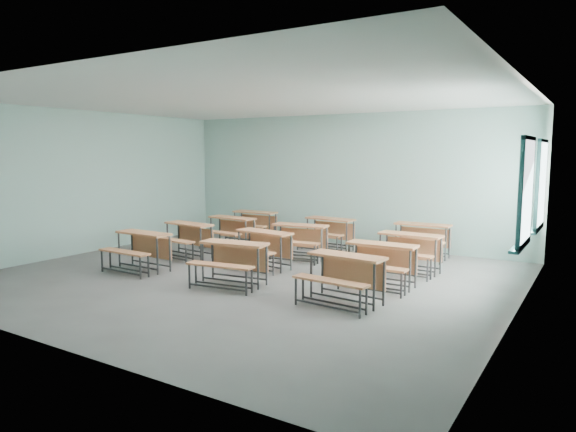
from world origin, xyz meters
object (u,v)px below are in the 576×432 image
object	(u,v)px
desk_unit_r1c2	(380,258)
desk_unit_r0c2	(343,272)
desk_unit_r0c0	(140,245)
desk_unit_r3c1	(328,229)
desk_unit_r1c1	(261,244)
desk_unit_r2c2	(408,247)
desk_unit_r0c1	(231,257)
desk_unit_r1c0	(185,235)
desk_unit_r2c1	(298,236)
desk_unit_r3c2	(421,235)
desk_unit_r3c0	(253,221)
desk_unit_r2c0	(229,227)

from	to	relation	value
desk_unit_r1c2	desk_unit_r0c2	bearing A→B (deg)	-95.69
desk_unit_r0c0	desk_unit_r0c2	world-z (taller)	same
desk_unit_r3c1	desk_unit_r1c1	bearing A→B (deg)	-88.85
desk_unit_r1c2	desk_unit_r2c2	distance (m)	1.28
desk_unit_r0c1	desk_unit_r0c2	size ratio (longest dim) A/B	1.03
desk_unit_r0c0	desk_unit_r2c2	size ratio (longest dim) A/B	0.99
desk_unit_r1c0	desk_unit_r2c2	bearing A→B (deg)	19.65
desk_unit_r0c2	desk_unit_r1c0	size ratio (longest dim) A/B	0.99
desk_unit_r0c0	desk_unit_r3c1	size ratio (longest dim) A/B	0.96
desk_unit_r0c2	desk_unit_r3c1	bearing A→B (deg)	125.26
desk_unit_r0c1	desk_unit_r2c1	xyz separation A→B (m)	(-0.14, 2.49, 0.00)
desk_unit_r0c1	desk_unit_r1c2	bearing A→B (deg)	21.42
desk_unit_r2c2	desk_unit_r0c1	bearing A→B (deg)	-129.79
desk_unit_r0c1	desk_unit_r1c2	xyz separation A→B (m)	(2.19, 1.22, 0.00)
desk_unit_r0c2	desk_unit_r2c1	distance (m)	3.32
desk_unit_r2c1	desk_unit_r3c2	xyz separation A→B (m)	(2.18, 1.49, 0.00)
desk_unit_r0c1	desk_unit_r1c0	world-z (taller)	same
desk_unit_r0c2	desk_unit_r3c2	size ratio (longest dim) A/B	1.05
desk_unit_r3c0	desk_unit_r0c2	bearing A→B (deg)	-43.32
desk_unit_r2c0	desk_unit_r2c2	size ratio (longest dim) A/B	1.00
desk_unit_r3c0	desk_unit_r2c1	bearing A→B (deg)	-35.41
desk_unit_r2c0	desk_unit_r2c2	distance (m)	4.45
desk_unit_r1c0	desk_unit_r3c0	xyz separation A→B (m)	(-0.06, 2.60, 0.00)
desk_unit_r0c1	desk_unit_r0c0	bearing A→B (deg)	173.63
desk_unit_r2c0	desk_unit_r2c1	bearing A→B (deg)	-4.43
desk_unit_r1c0	desk_unit_r1c1	bearing A→B (deg)	3.87
desk_unit_r2c2	desk_unit_r1c0	bearing A→B (deg)	-164.11
desk_unit_r1c1	desk_unit_r2c2	xyz separation A→B (m)	(2.55, 1.19, 0.00)
desk_unit_r1c0	desk_unit_r2c2	world-z (taller)	same
desk_unit_r0c0	desk_unit_r2c2	bearing A→B (deg)	31.36
desk_unit_r0c1	desk_unit_r2c0	size ratio (longest dim) A/B	1.05
desk_unit_r1c1	desk_unit_r2c1	distance (m)	1.19
desk_unit_r1c1	desk_unit_r2c1	bearing A→B (deg)	89.11
desk_unit_r0c0	desk_unit_r1c0	distance (m)	1.44
desk_unit_r0c1	desk_unit_r1c1	bearing A→B (deg)	95.01
desk_unit_r1c1	desk_unit_r1c2	size ratio (longest dim) A/B	1.06
desk_unit_r1c0	desk_unit_r3c2	world-z (taller)	same
desk_unit_r3c1	desk_unit_r2c0	bearing A→B (deg)	-147.89
desk_unit_r3c1	desk_unit_r3c2	xyz separation A→B (m)	(2.15, 0.20, 0.00)
desk_unit_r2c1	desk_unit_r3c2	size ratio (longest dim) A/B	1.08
desk_unit_r0c0	desk_unit_r1c2	bearing A→B (deg)	17.70
desk_unit_r2c1	desk_unit_r3c2	distance (m)	2.64
desk_unit_r0c0	desk_unit_r1c0	xyz separation A→B (m)	(-0.16, 1.43, 0.00)
desk_unit_r0c0	desk_unit_r2c0	bearing A→B (deg)	91.80
desk_unit_r0c2	desk_unit_r1c0	bearing A→B (deg)	167.83
desk_unit_r0c1	desk_unit_r3c2	size ratio (longest dim) A/B	1.07
desk_unit_r0c1	desk_unit_r3c1	xyz separation A→B (m)	(-0.11, 3.78, 0.00)
desk_unit_r0c0	desk_unit_r0c1	world-z (taller)	same
desk_unit_r1c0	desk_unit_r2c1	world-z (taller)	same
desk_unit_r1c2	desk_unit_r2c0	world-z (taller)	same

